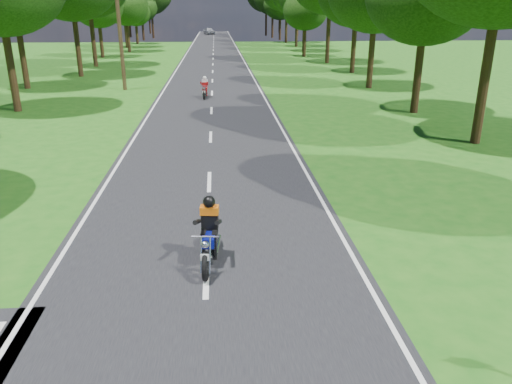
{
  "coord_description": "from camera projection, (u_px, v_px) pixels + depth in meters",
  "views": [
    {
      "loc": [
        0.33,
        -7.35,
        5.31
      ],
      "look_at": [
        1.21,
        4.0,
        1.1
      ],
      "focal_mm": 35.0,
      "sensor_mm": 36.0,
      "label": 1
    }
  ],
  "objects": [
    {
      "name": "ground",
      "position": [
        205.0,
        332.0,
        8.69
      ],
      "size": [
        160.0,
        160.0,
        0.0
      ],
      "primitive_type": "plane",
      "color": "#1A5613",
      "rests_on": "ground"
    },
    {
      "name": "main_road",
      "position": [
        213.0,
        59.0,
        55.45
      ],
      "size": [
        7.0,
        140.0,
        0.02
      ],
      "primitive_type": "cube",
      "color": "black",
      "rests_on": "ground"
    },
    {
      "name": "road_markings",
      "position": [
        212.0,
        60.0,
        53.68
      ],
      "size": [
        7.4,
        140.0,
        0.01
      ],
      "color": "silver",
      "rests_on": "main_road"
    },
    {
      "name": "telegraph_pole",
      "position": [
        120.0,
        28.0,
        33.03
      ],
      "size": [
        1.2,
        0.26,
        8.0
      ],
      "color": "#382616",
      "rests_on": "ground"
    },
    {
      "name": "rider_near_blue",
      "position": [
        209.0,
        231.0,
        10.78
      ],
      "size": [
        0.78,
        1.86,
        1.5
      ],
      "primitive_type": null,
      "rotation": [
        0.0,
        0.0,
        -0.1
      ],
      "color": "#0C158E",
      "rests_on": "main_road"
    },
    {
      "name": "rider_far_red",
      "position": [
        205.0,
        87.0,
        31.01
      ],
      "size": [
        0.63,
        1.63,
        1.33
      ],
      "primitive_type": null,
      "rotation": [
        0.0,
        0.0,
        -0.06
      ],
      "color": "#A30C0F",
      "rests_on": "main_road"
    },
    {
      "name": "distant_car",
      "position": [
        209.0,
        31.0,
        105.97
      ],
      "size": [
        2.87,
        4.51,
        1.43
      ],
      "primitive_type": "imported",
      "rotation": [
        0.0,
        0.0,
        0.3
      ],
      "color": "#B4B7BB",
      "rests_on": "main_road"
    }
  ]
}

